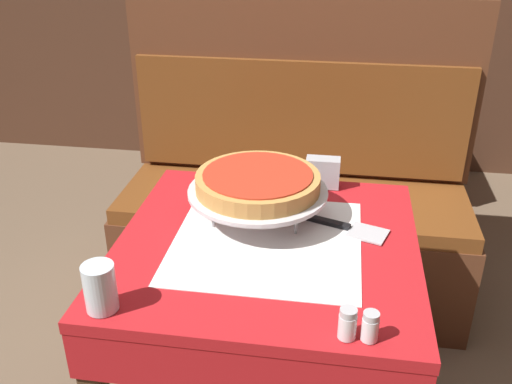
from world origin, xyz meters
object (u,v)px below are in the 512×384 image
Objects in this scene: booth_bench at (293,219)px; napkin_holder at (323,172)px; pizza_server at (340,226)px; salt_shaker at (348,323)px; deep_dish_pizza at (258,181)px; dining_table_front at (267,273)px; condiment_caddy at (348,61)px; pizza_pan_stand at (258,193)px; water_glass_near at (100,287)px; dining_table_rear at (351,87)px; pepper_shaker at (370,326)px.

booth_bench reaches higher than napkin_holder.
salt_shaker is at bearing -87.05° from pizza_server.
dining_table_front is at bearing -69.51° from deep_dish_pizza.
condiment_caddy is at bearing 82.16° from deep_dish_pizza.
pizza_pan_stand reaches higher than salt_shaker.
booth_bench is 3.73× the size of pizza_pan_stand.
pizza_server is 1.75× the size of condiment_caddy.
water_glass_near reaches higher than pizza_server.
pepper_shaker is at bearing -88.97° from dining_table_rear.
pizza_server is at bearing -90.02° from condiment_caddy.
dining_table_front is at bearing -109.97° from napkin_holder.
pepper_shaker is at bearing -0.00° from salt_shaker.
water_glass_near is 2.10m from condiment_caddy.
dining_table_rear is at bearing 65.51° from condiment_caddy.
booth_bench is 5.17× the size of pizza_server.
pizza_server is 4.19× the size of pepper_shaker.
dining_table_front is 2.04× the size of pizza_pan_stand.
deep_dish_pizza is at bearing -98.46° from dining_table_rear.
napkin_holder is (-0.08, 0.66, 0.01)m from salt_shaker.
booth_bench is at bearing 86.96° from pizza_pan_stand.
napkin_holder is (0.12, 0.33, 0.15)m from dining_table_front.
pizza_pan_stand reaches higher than dining_table_front.
pizza_server is at bearing 98.74° from pepper_shaker.
booth_bench is 9.03× the size of condiment_caddy.
dining_table_rear is 11.67× the size of pepper_shaker.
condiment_caddy is (0.22, 1.61, -0.07)m from deep_dish_pizza.
pizza_pan_stand is 0.28m from napkin_holder.
napkin_holder is (0.42, 0.65, -0.01)m from water_glass_near.
booth_bench is at bearing 104.34° from napkin_holder.
booth_bench is (-0.21, -0.96, -0.29)m from dining_table_rear.
pepper_shaker is at bearing -81.26° from pizza_server.
booth_bench reaches higher than pepper_shaker.
pizza_pan_stand is (-0.04, 0.11, 0.18)m from dining_table_front.
booth_bench is at bearing 102.25° from pepper_shaker.
napkin_holder is 0.65× the size of condiment_caddy.
napkin_holder is (-0.06, 0.24, 0.04)m from pizza_server.
salt_shaker is 0.67m from napkin_holder.
booth_bench is 0.67m from napkin_holder.
salt_shaker is 0.04m from pepper_shaker.
dining_table_rear is (0.21, 1.78, -0.01)m from dining_table_front.
pizza_pan_stand is at bearing 90.00° from deep_dish_pizza.
pepper_shaker is 0.42× the size of condiment_caddy.
pizza_server is 0.25m from napkin_holder.
deep_dish_pizza is (-0.25, -1.67, 0.22)m from dining_table_rear.
dining_table_rear is at bearing 89.86° from salt_shaker.
condiment_caddy is at bearing 83.98° from dining_table_front.
napkin_holder is (0.16, 0.22, -0.07)m from deep_dish_pizza.
pepper_shaker is (0.29, -0.44, -0.05)m from pizza_pan_stand.
dining_table_front is at bearing 46.52° from water_glass_near.
booth_bench is 1.24m from salt_shaker.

